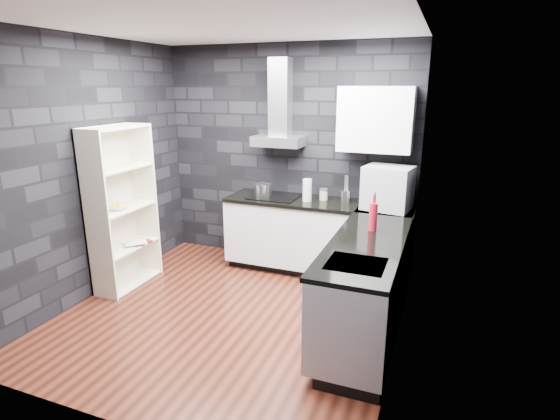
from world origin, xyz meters
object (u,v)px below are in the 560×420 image
Objects in this scene: storage_jar at (324,195)px; red_bottle at (373,217)px; glass_vase at (307,190)px; fruit_bowl at (118,207)px; utensil_crock at (346,196)px; pot at (263,190)px; appliance_garage at (388,189)px; bookshelf at (122,209)px.

storage_jar is 1.19m from red_bottle.
glass_vase is 0.22m from storage_jar.
fruit_bowl is (-2.70, -0.30, -0.09)m from red_bottle.
utensil_crock reaches higher than fruit_bowl.
pot is 1.47× the size of utensil_crock.
appliance_garage is 0.81m from red_bottle.
bookshelf is 0.07m from fruit_bowl.
storage_jar is 0.83× the size of utensil_crock.
utensil_crock is 2.52m from bookshelf.
red_bottle is (1.48, -0.85, 0.06)m from pot.
red_bottle is (0.90, -0.81, 0.00)m from glass_vase.
bookshelf reaches higher than appliance_garage.
storage_jar is at bearing 28.26° from bookshelf.
appliance_garage is at bearing -9.97° from storage_jar.
bookshelf is 7.50× the size of fruit_bowl.
appliance_garage reaches higher than utensil_crock.
fruit_bowl is (-1.22, -1.15, -0.04)m from pot.
appliance_garage is (0.92, -0.01, 0.10)m from glass_vase.
appliance_garage is at bearing -0.92° from glass_vase.
utensil_crock is at bearing 177.15° from appliance_garage.
appliance_garage is at bearing 22.03° from fruit_bowl.
pot reaches higher than storage_jar.
fruit_bowl is (-1.80, -1.12, -0.09)m from glass_vase.
glass_vase is 2.12m from fruit_bowl.
storage_jar is 0.27m from utensil_crock.
appliance_garage reaches higher than glass_vase.
storage_jar is at bearing -179.93° from appliance_garage.
glass_vase is at bearing -144.86° from storage_jar.
appliance_garage reaches higher than storage_jar.
bookshelf is at bearing -149.66° from glass_vase.
appliance_garage is at bearing 88.64° from red_bottle.
bookshelf is at bearing -149.05° from appliance_garage.
storage_jar is 2.32m from fruit_bowl.
bookshelf reaches higher than red_bottle.
utensil_crock reaches higher than storage_jar.
glass_vase is 0.53× the size of appliance_garage.
red_bottle reaches higher than storage_jar.
glass_vase is at bearing -3.67° from pot.
pot is 1.02m from utensil_crock.
glass_vase is 1.21m from red_bottle.
glass_vase is 0.92m from appliance_garage.
fruit_bowl is at bearing -173.64° from red_bottle.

